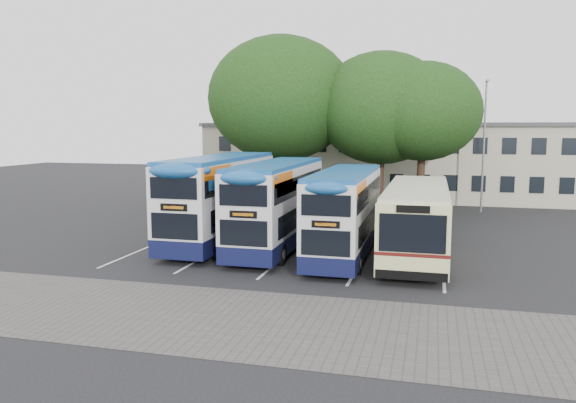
# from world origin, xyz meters

# --- Properties ---
(ground) EXTENTS (120.00, 120.00, 0.00)m
(ground) POSITION_xyz_m (0.00, 0.00, 0.00)
(ground) COLOR black
(ground) RESTS_ON ground
(paving_strip) EXTENTS (40.00, 6.00, 0.01)m
(paving_strip) POSITION_xyz_m (-2.00, -5.00, 0.01)
(paving_strip) COLOR #595654
(paving_strip) RESTS_ON ground
(bay_lines) EXTENTS (14.12, 11.00, 0.01)m
(bay_lines) POSITION_xyz_m (-3.75, 5.00, 0.01)
(bay_lines) COLOR silver
(bay_lines) RESTS_ON ground
(depot_building) EXTENTS (32.40, 8.40, 6.20)m
(depot_building) POSITION_xyz_m (0.00, 26.99, 3.15)
(depot_building) COLOR #BEB899
(depot_building) RESTS_ON ground
(lamp_post) EXTENTS (0.25, 1.05, 9.06)m
(lamp_post) POSITION_xyz_m (6.00, 19.97, 5.08)
(lamp_post) COLOR gray
(lamp_post) RESTS_ON ground
(tree_left) EXTENTS (10.17, 10.17, 12.14)m
(tree_left) POSITION_xyz_m (-7.69, 17.48, 7.81)
(tree_left) COLOR black
(tree_left) RESTS_ON ground
(tree_mid) EXTENTS (8.76, 8.76, 10.84)m
(tree_mid) POSITION_xyz_m (-0.74, 17.51, 7.11)
(tree_mid) COLOR black
(tree_mid) RESTS_ON ground
(tree_right) EXTENTS (7.45, 7.45, 10.03)m
(tree_right) POSITION_xyz_m (1.94, 16.71, 6.85)
(tree_right) COLOR black
(tree_right) RESTS_ON ground
(bus_dd_left) EXTENTS (2.56, 10.57, 4.40)m
(bus_dd_left) POSITION_xyz_m (-7.69, 5.85, 2.43)
(bus_dd_left) COLOR #0F133A
(bus_dd_left) RESTS_ON ground
(bus_dd_mid) EXTENTS (2.43, 10.03, 4.18)m
(bus_dd_mid) POSITION_xyz_m (-4.54, 5.29, 2.30)
(bus_dd_mid) COLOR #0F133A
(bus_dd_mid) RESTS_ON ground
(bus_dd_right) EXTENTS (2.28, 9.40, 3.92)m
(bus_dd_right) POSITION_xyz_m (-1.10, 4.39, 2.16)
(bus_dd_right) COLOR #0F133A
(bus_dd_right) RESTS_ON ground
(bus_single) EXTENTS (2.77, 10.87, 3.24)m
(bus_single) POSITION_xyz_m (2.06, 5.29, 1.84)
(bus_single) COLOR beige
(bus_single) RESTS_ON ground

